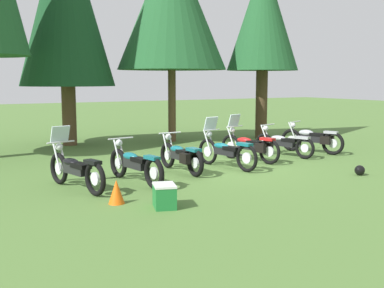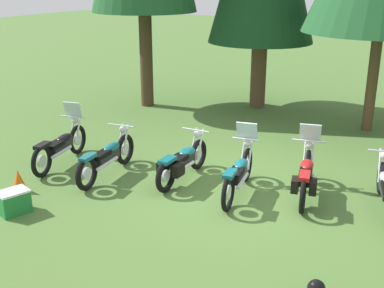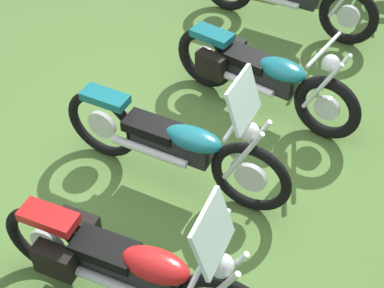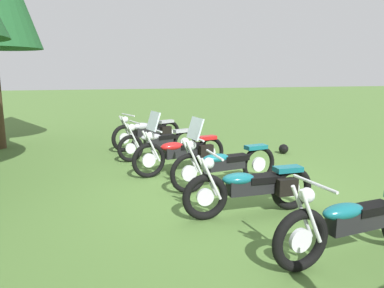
{
  "view_description": "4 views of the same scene",
  "coord_description": "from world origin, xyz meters",
  "px_view_note": "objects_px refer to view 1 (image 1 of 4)",
  "views": [
    {
      "loc": [
        -7.18,
        -11.1,
        2.42
      ],
      "look_at": [
        -0.88,
        0.08,
        0.71
      ],
      "focal_mm": 45.01,
      "sensor_mm": 36.0,
      "label": 1
    },
    {
      "loc": [
        3.92,
        -8.62,
        4.32
      ],
      "look_at": [
        -1.21,
        0.18,
        0.78
      ],
      "focal_mm": 45.92,
      "sensor_mm": 36.0,
      "label": 2
    },
    {
      "loc": [
        2.97,
        2.29,
        4.05
      ],
      "look_at": [
        0.13,
        0.1,
        0.64
      ],
      "focal_mm": 54.51,
      "sensor_mm": 36.0,
      "label": 3
    },
    {
      "loc": [
        -6.37,
        2.17,
        2.2
      ],
      "look_at": [
        0.15,
        0.48,
        0.87
      ],
      "focal_mm": 34.7,
      "sensor_mm": 36.0,
      "label": 4
    }
  ],
  "objects_px": {
    "motorcycle_3": "(226,151)",
    "motorcycle_4": "(250,145)",
    "motorcycle_1": "(135,164)",
    "pine_tree_3": "(263,16)",
    "motorcycle_2": "(182,156)",
    "dropped_helmet": "(360,170)",
    "motorcycle_6": "(313,139)",
    "motorcycle_0": "(75,169)",
    "picnic_cooler": "(164,196)",
    "motorcycle_5": "(283,143)",
    "traffic_cone": "(116,192)",
    "pine_tree_2": "(171,3)"
  },
  "relations": [
    {
      "from": "motorcycle_1",
      "to": "motorcycle_4",
      "type": "bearing_deg",
      "value": -82.91
    },
    {
      "from": "motorcycle_0",
      "to": "picnic_cooler",
      "type": "xyz_separation_m",
      "value": [
        1.05,
        -2.34,
        -0.24
      ]
    },
    {
      "from": "motorcycle_2",
      "to": "picnic_cooler",
      "type": "bearing_deg",
      "value": 144.43
    },
    {
      "from": "motorcycle_4",
      "to": "motorcycle_6",
      "type": "xyz_separation_m",
      "value": [
        2.8,
        0.33,
        -0.01
      ]
    },
    {
      "from": "motorcycle_4",
      "to": "motorcycle_3",
      "type": "bearing_deg",
      "value": 99.49
    },
    {
      "from": "motorcycle_2",
      "to": "dropped_helmet",
      "type": "xyz_separation_m",
      "value": [
        3.78,
        -2.58,
        -0.31
      ]
    },
    {
      "from": "motorcycle_0",
      "to": "motorcycle_5",
      "type": "bearing_deg",
      "value": -92.22
    },
    {
      "from": "motorcycle_3",
      "to": "pine_tree_2",
      "type": "bearing_deg",
      "value": -23.74
    },
    {
      "from": "motorcycle_6",
      "to": "pine_tree_3",
      "type": "bearing_deg",
      "value": -37.29
    },
    {
      "from": "motorcycle_5",
      "to": "pine_tree_3",
      "type": "bearing_deg",
      "value": -45.52
    },
    {
      "from": "motorcycle_4",
      "to": "pine_tree_3",
      "type": "relative_size",
      "value": 0.3
    },
    {
      "from": "motorcycle_1",
      "to": "motorcycle_3",
      "type": "xyz_separation_m",
      "value": [
        2.95,
        0.59,
        0.03
      ]
    },
    {
      "from": "traffic_cone",
      "to": "motorcycle_4",
      "type": "bearing_deg",
      "value": 27.56
    },
    {
      "from": "pine_tree_2",
      "to": "dropped_helmet",
      "type": "relative_size",
      "value": 30.28
    },
    {
      "from": "motorcycle_1",
      "to": "dropped_helmet",
      "type": "height_order",
      "value": "motorcycle_1"
    },
    {
      "from": "motorcycle_0",
      "to": "picnic_cooler",
      "type": "bearing_deg",
      "value": -169.24
    },
    {
      "from": "motorcycle_3",
      "to": "pine_tree_3",
      "type": "height_order",
      "value": "pine_tree_3"
    },
    {
      "from": "motorcycle_3",
      "to": "motorcycle_5",
      "type": "height_order",
      "value": "motorcycle_3"
    },
    {
      "from": "motorcycle_0",
      "to": "pine_tree_3",
      "type": "bearing_deg",
      "value": -72.41
    },
    {
      "from": "motorcycle_6",
      "to": "pine_tree_3",
      "type": "height_order",
      "value": "pine_tree_3"
    },
    {
      "from": "motorcycle_0",
      "to": "pine_tree_3",
      "type": "xyz_separation_m",
      "value": [
        9.5,
        5.69,
        4.53
      ]
    },
    {
      "from": "motorcycle_4",
      "to": "picnic_cooler",
      "type": "relative_size",
      "value": 3.37
    },
    {
      "from": "motorcycle_6",
      "to": "motorcycle_3",
      "type": "bearing_deg",
      "value": 79.67
    },
    {
      "from": "motorcycle_0",
      "to": "motorcycle_1",
      "type": "height_order",
      "value": "motorcycle_0"
    },
    {
      "from": "motorcycle_4",
      "to": "motorcycle_5",
      "type": "height_order",
      "value": "motorcycle_4"
    },
    {
      "from": "motorcycle_3",
      "to": "dropped_helmet",
      "type": "bearing_deg",
      "value": -147.48
    },
    {
      "from": "pine_tree_3",
      "to": "traffic_cone",
      "type": "distance_m",
      "value": 12.64
    },
    {
      "from": "motorcycle_3",
      "to": "motorcycle_6",
      "type": "height_order",
      "value": "motorcycle_3"
    },
    {
      "from": "motorcycle_3",
      "to": "motorcycle_6",
      "type": "distance_m",
      "value": 4.12
    },
    {
      "from": "motorcycle_2",
      "to": "motorcycle_5",
      "type": "xyz_separation_m",
      "value": [
        4.1,
        0.79,
        -0.02
      ]
    },
    {
      "from": "picnic_cooler",
      "to": "motorcycle_5",
      "type": "bearing_deg",
      "value": 31.67
    },
    {
      "from": "motorcycle_2",
      "to": "pine_tree_2",
      "type": "xyz_separation_m",
      "value": [
        2.73,
        5.89,
        4.89
      ]
    },
    {
      "from": "motorcycle_3",
      "to": "motorcycle_4",
      "type": "bearing_deg",
      "value": -76.95
    },
    {
      "from": "motorcycle_5",
      "to": "pine_tree_3",
      "type": "distance_m",
      "value": 6.72
    },
    {
      "from": "motorcycle_4",
      "to": "dropped_helmet",
      "type": "xyz_separation_m",
      "value": [
        1.18,
        -3.1,
        -0.35
      ]
    },
    {
      "from": "motorcycle_0",
      "to": "motorcycle_4",
      "type": "distance_m",
      "value": 5.71
    },
    {
      "from": "motorcycle_0",
      "to": "motorcycle_3",
      "type": "height_order",
      "value": "motorcycle_3"
    },
    {
      "from": "motorcycle_2",
      "to": "picnic_cooler",
      "type": "distance_m",
      "value": 3.53
    },
    {
      "from": "pine_tree_2",
      "to": "pine_tree_3",
      "type": "height_order",
      "value": "pine_tree_2"
    },
    {
      "from": "motorcycle_2",
      "to": "motorcycle_4",
      "type": "relative_size",
      "value": 0.99
    },
    {
      "from": "motorcycle_0",
      "to": "traffic_cone",
      "type": "height_order",
      "value": "motorcycle_0"
    },
    {
      "from": "motorcycle_0",
      "to": "pine_tree_3",
      "type": "relative_size",
      "value": 0.31
    },
    {
      "from": "motorcycle_0",
      "to": "motorcycle_2",
      "type": "height_order",
      "value": "motorcycle_0"
    },
    {
      "from": "motorcycle_4",
      "to": "pine_tree_2",
      "type": "distance_m",
      "value": 7.24
    },
    {
      "from": "motorcycle_1",
      "to": "motorcycle_6",
      "type": "xyz_separation_m",
      "value": [
        6.98,
        1.47,
        0.02
      ]
    },
    {
      "from": "motorcycle_5",
      "to": "pine_tree_2",
      "type": "relative_size",
      "value": 0.27
    },
    {
      "from": "pine_tree_2",
      "to": "pine_tree_3",
      "type": "bearing_deg",
      "value": -11.88
    },
    {
      "from": "picnic_cooler",
      "to": "dropped_helmet",
      "type": "relative_size",
      "value": 2.48
    },
    {
      "from": "motorcycle_1",
      "to": "motorcycle_4",
      "type": "distance_m",
      "value": 4.33
    },
    {
      "from": "motorcycle_2",
      "to": "traffic_cone",
      "type": "relative_size",
      "value": 4.52
    }
  ]
}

